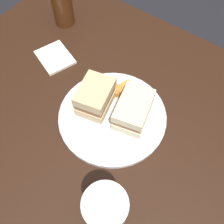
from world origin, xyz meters
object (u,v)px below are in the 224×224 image
at_px(plate, 112,117).
at_px(napkin, 55,57).
at_px(pint_glass, 106,213).
at_px(sandwich_half_left, 133,110).
at_px(sandwich_half_right, 96,96).

xyz_separation_m(plate, napkin, (0.26, -0.07, -0.00)).
distance_m(pint_glass, napkin, 0.49).
height_order(sandwich_half_left, pint_glass, pint_glass).
height_order(sandwich_half_right, pint_glass, pint_glass).
distance_m(plate, napkin, 0.27).
distance_m(plate, pint_glass, 0.26).
distance_m(sandwich_half_left, pint_glass, 0.26).
xyz_separation_m(plate, sandwich_half_left, (-0.04, -0.03, 0.04)).
relative_size(pint_glass, napkin, 1.39).
bearing_deg(sandwich_half_left, pint_glass, 111.42).
relative_size(sandwich_half_left, napkin, 1.18).
bearing_deg(pint_glass, sandwich_half_left, -68.58).
xyz_separation_m(sandwich_half_right, napkin, (0.21, -0.06, -0.04)).
bearing_deg(sandwich_half_left, sandwich_half_right, 14.41).
bearing_deg(pint_glass, sandwich_half_right, -47.96).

